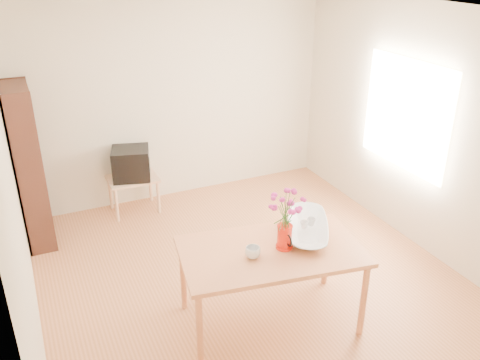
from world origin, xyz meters
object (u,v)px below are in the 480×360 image
pitcher (284,238)px  bowl (309,207)px  table (271,256)px  mug (253,252)px  television (131,163)px

pitcher → bowl: size_ratio=0.41×
table → pitcher: 0.21m
mug → television: bearing=-84.4°
mug → bowl: size_ratio=0.24×
pitcher → television: 2.68m
table → television: television is taller
bowl → television: (-1.01, 2.44, -0.34)m
pitcher → table: bearing=170.5°
table → television: 2.63m
table → mug: size_ratio=13.06×
mug → television: 2.64m
pitcher → mug: pitcher is taller
table → pitcher: (0.11, -0.02, 0.17)m
mug → television: (-0.39, 2.61, -0.14)m
mug → pitcher: bearing=-178.2°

